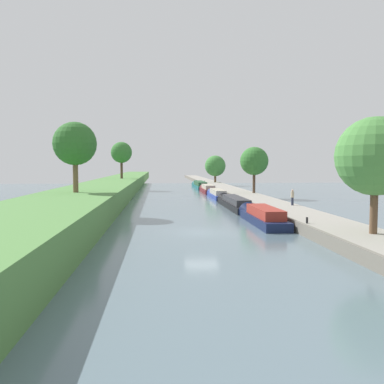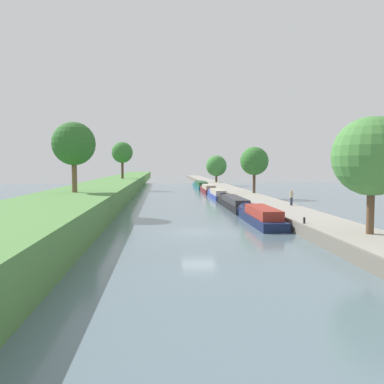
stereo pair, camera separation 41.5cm
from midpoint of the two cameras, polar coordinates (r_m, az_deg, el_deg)
name	(u,v)px [view 2 (the right image)]	position (r m, az deg, el deg)	size (l,w,h in m)	color
ground_plane	(199,232)	(30.29, 1.37, -5.71)	(160.00, 160.00, 0.00)	slate
left_grassy_bank	(46,218)	(31.09, -19.63, -3.54)	(7.95, 260.00, 2.30)	#518442
right_towpath	(321,225)	(32.51, 18.12, -4.52)	(4.37, 260.00, 0.81)	gray
stone_quay	(291,225)	(31.71, 14.24, -4.61)	(0.25, 260.00, 0.86)	#6B665B
narrowboat_navy	(259,216)	(35.56, 9.82, -3.37)	(2.07, 10.69, 2.12)	#141E42
narrowboat_black	(233,203)	(47.75, 6.04, -1.54)	(1.92, 14.52, 1.94)	black
narrowboat_blue	(217,194)	(61.78, 3.70, -0.31)	(1.83, 11.39, 1.91)	#283D93
narrowboat_maroon	(208,189)	(73.17, 2.42, 0.40)	(1.99, 11.18, 2.05)	maroon
narrowboat_teal	(200,185)	(87.29, 1.32, 0.97)	(2.17, 16.95, 2.18)	#195B60
tree_rightbank_near	(372,156)	(26.89, 24.52, 4.60)	(4.81, 4.81, 7.16)	brown
tree_rightbank_midnear	(254,161)	(61.09, 9.00, 4.33)	(4.22, 4.22, 6.90)	#4C3828
tree_rightbank_midfar	(216,166)	(97.20, 3.58, 3.70)	(5.00, 5.00, 6.45)	brown
tree_leftbank_downstream	(74,144)	(41.66, -16.11, 6.55)	(4.28, 4.28, 6.96)	brown
tree_leftbank_upstream	(122,153)	(81.29, -9.70, 5.51)	(4.16, 4.16, 7.25)	#4C3828
person_walking	(291,197)	(43.28, 14.15, -0.69)	(0.34, 0.34, 1.66)	#282D42
mooring_bollard_near	(304,220)	(30.28, 15.98, -3.88)	(0.16, 0.16, 0.45)	black
mooring_bollard_far	(205,182)	(95.18, 2.03, 1.47)	(0.16, 0.16, 0.45)	black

